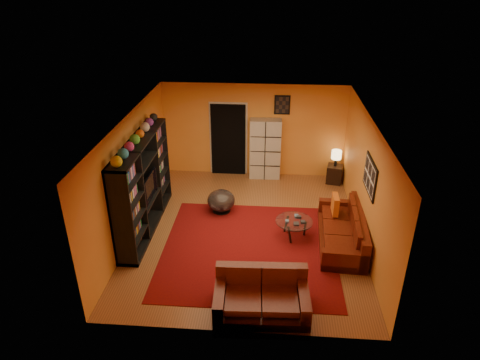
# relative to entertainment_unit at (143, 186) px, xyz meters

# --- Properties ---
(floor) EXTENTS (6.00, 6.00, 0.00)m
(floor) POSITION_rel_entertainment_unit_xyz_m (2.27, 0.00, -1.05)
(floor) COLOR brown
(floor) RESTS_ON ground
(ceiling) EXTENTS (6.00, 6.00, 0.00)m
(ceiling) POSITION_rel_entertainment_unit_xyz_m (2.27, 0.00, 1.55)
(ceiling) COLOR white
(ceiling) RESTS_ON wall_back
(wall_back) EXTENTS (6.00, 0.00, 6.00)m
(wall_back) POSITION_rel_entertainment_unit_xyz_m (2.27, 3.00, 0.25)
(wall_back) COLOR orange
(wall_back) RESTS_ON floor
(wall_front) EXTENTS (6.00, 0.00, 6.00)m
(wall_front) POSITION_rel_entertainment_unit_xyz_m (2.27, -3.00, 0.25)
(wall_front) COLOR orange
(wall_front) RESTS_ON floor
(wall_left) EXTENTS (0.00, 6.00, 6.00)m
(wall_left) POSITION_rel_entertainment_unit_xyz_m (-0.23, 0.00, 0.25)
(wall_left) COLOR orange
(wall_left) RESTS_ON floor
(wall_right) EXTENTS (0.00, 6.00, 6.00)m
(wall_right) POSITION_rel_entertainment_unit_xyz_m (4.78, 0.00, 0.25)
(wall_right) COLOR orange
(wall_right) RESTS_ON floor
(rug) EXTENTS (3.60, 3.60, 0.01)m
(rug) POSITION_rel_entertainment_unit_xyz_m (2.38, -0.70, -1.04)
(rug) COLOR #580A0B
(rug) RESTS_ON floor
(doorway) EXTENTS (0.95, 0.10, 2.04)m
(doorway) POSITION_rel_entertainment_unit_xyz_m (1.57, 2.96, -0.03)
(doorway) COLOR black
(doorway) RESTS_ON floor
(wall_art_right) EXTENTS (0.03, 1.00, 0.70)m
(wall_art_right) POSITION_rel_entertainment_unit_xyz_m (4.75, -0.30, 0.55)
(wall_art_right) COLOR black
(wall_art_right) RESTS_ON wall_right
(wall_art_back) EXTENTS (0.42, 0.03, 0.52)m
(wall_art_back) POSITION_rel_entertainment_unit_xyz_m (3.02, 2.98, 1.00)
(wall_art_back) COLOR black
(wall_art_back) RESTS_ON wall_back
(entertainment_unit) EXTENTS (0.45, 3.00, 2.10)m
(entertainment_unit) POSITION_rel_entertainment_unit_xyz_m (0.00, 0.00, 0.00)
(entertainment_unit) COLOR black
(entertainment_unit) RESTS_ON floor
(tv) EXTENTS (0.97, 0.13, 0.56)m
(tv) POSITION_rel_entertainment_unit_xyz_m (0.05, 0.01, -0.05)
(tv) COLOR black
(tv) RESTS_ON entertainment_unit
(sofa) EXTENTS (1.03, 2.25, 0.85)m
(sofa) POSITION_rel_entertainment_unit_xyz_m (4.41, -0.29, -0.77)
(sofa) COLOR #4C130A
(sofa) RESTS_ON rug
(loveseat) EXTENTS (1.64, 1.03, 0.85)m
(loveseat) POSITION_rel_entertainment_unit_xyz_m (2.68, -2.41, -0.77)
(loveseat) COLOR #4C130A
(loveseat) RESTS_ON rug
(throw_pillow) EXTENTS (0.12, 0.42, 0.42)m
(throw_pillow) POSITION_rel_entertainment_unit_xyz_m (4.22, 0.23, -0.42)
(throw_pillow) COLOR orange
(throw_pillow) RESTS_ON sofa
(coffee_table) EXTENTS (0.81, 0.81, 0.40)m
(coffee_table) POSITION_rel_entertainment_unit_xyz_m (3.32, -0.17, -0.69)
(coffee_table) COLOR silver
(coffee_table) RESTS_ON floor
(storage_cabinet) EXTENTS (0.85, 0.40, 1.69)m
(storage_cabinet) POSITION_rel_entertainment_unit_xyz_m (2.61, 2.80, -0.20)
(storage_cabinet) COLOR #B8B5AA
(storage_cabinet) RESTS_ON floor
(bowl_chair) EXTENTS (0.67, 0.67, 0.55)m
(bowl_chair) POSITION_rel_entertainment_unit_xyz_m (1.61, 0.80, -0.75)
(bowl_chair) COLOR black
(bowl_chair) RESTS_ON floor
(side_table) EXTENTS (0.48, 0.48, 0.50)m
(side_table) POSITION_rel_entertainment_unit_xyz_m (4.53, 2.59, -0.80)
(side_table) COLOR black
(side_table) RESTS_ON floor
(table_lamp) EXTENTS (0.27, 0.27, 0.44)m
(table_lamp) POSITION_rel_entertainment_unit_xyz_m (4.53, 2.59, -0.24)
(table_lamp) COLOR black
(table_lamp) RESTS_ON side_table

